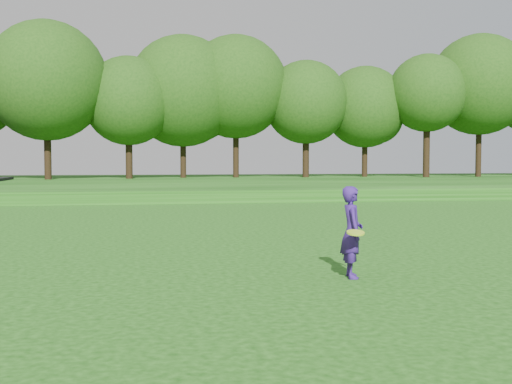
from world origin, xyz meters
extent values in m
plane|color=#13420C|center=(0.00, 0.00, 0.00)|extent=(140.00, 140.00, 0.00)
cube|color=#13420C|center=(0.00, 34.00, 0.30)|extent=(130.00, 30.00, 0.60)
cube|color=gray|center=(0.00, 20.00, 0.02)|extent=(130.00, 1.60, 0.04)
imported|color=#381A77|center=(0.76, 0.30, 0.80)|extent=(0.45, 0.63, 1.60)
cylinder|color=#B7DD22|center=(0.67, -0.16, 0.84)|extent=(0.30, 0.30, 0.09)
camera|label=1|loc=(-2.78, -10.34, 2.08)|focal=45.00mm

